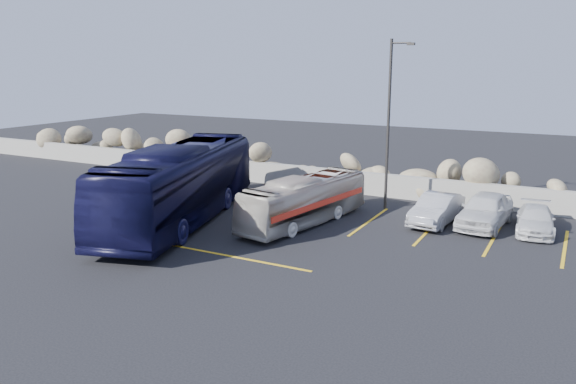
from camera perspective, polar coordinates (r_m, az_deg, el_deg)
The scene contains 10 objects.
ground at distance 20.49m, azimuth -5.45°, elevation -6.82°, with size 90.00×90.00×0.00m, color black.
seawall at distance 30.67m, azimuth 6.90°, elevation 1.00°, with size 60.00×0.40×1.20m, color gray.
riprap_pile at distance 31.64m, azimuth 7.72°, elevation 2.63°, with size 54.00×2.80×2.60m, color #8E785D, non-canonical shape.
parking_lines at distance 23.49m, azimuth 11.78°, elevation -4.42°, with size 18.16×9.36×0.01m.
lamppost at distance 26.94m, azimuth 10.29°, elevation 7.18°, with size 1.14×0.18×8.00m.
vintage_bus at distance 24.57m, azimuth 1.69°, elevation -0.86°, with size 1.75×7.48×2.08m, color beige.
tour_coach at distance 25.29m, azimuth -10.84°, elevation 0.86°, with size 2.87×12.28×3.42m, color black.
car_a at distance 25.65m, azimuth 19.39°, elevation -1.72°, with size 1.74×4.32×1.47m, color silver.
car_b at distance 25.53m, azimuth 14.87°, elevation -1.69°, with size 1.37×3.92×1.29m, color #A9A9AE.
car_c at distance 25.63m, azimuth 23.83°, elevation -2.60°, with size 1.48×3.64×1.06m, color silver.
Camera 1 is at (10.69, -16.05, 6.92)m, focal length 35.00 mm.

